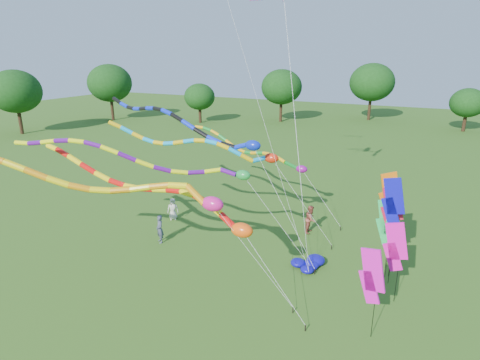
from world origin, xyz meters
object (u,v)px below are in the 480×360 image
at_px(tube_kite_red, 162,194).
at_px(person_b, 160,229).
at_px(person_c, 311,219).
at_px(tube_kite_orange, 110,184).
at_px(person_a, 173,209).
at_px(blue_nylon_heap, 304,263).

distance_m(tube_kite_red, person_b, 5.70).
bearing_deg(person_c, tube_kite_orange, 151.73).
bearing_deg(tube_kite_red, person_a, 128.72).
bearing_deg(person_a, person_c, -21.78).
distance_m(person_b, person_c, 9.66).
relative_size(tube_kite_orange, person_c, 7.95).
height_order(blue_nylon_heap, person_a, person_a).
relative_size(person_a, person_b, 0.87).
xyz_separation_m(blue_nylon_heap, person_a, (-10.33, 2.42, 0.53)).
distance_m(tube_kite_orange, person_c, 13.64).
xyz_separation_m(tube_kite_red, person_b, (-2.81, 3.24, -3.76)).
height_order(blue_nylon_heap, person_b, person_b).
xyz_separation_m(tube_kite_red, person_a, (-4.18, 6.58, -3.88)).
bearing_deg(blue_nylon_heap, tube_kite_red, -145.96).
distance_m(tube_kite_red, tube_kite_orange, 2.92).
bearing_deg(tube_kite_orange, person_b, 91.00).
bearing_deg(tube_kite_orange, blue_nylon_heap, 25.67).
bearing_deg(tube_kite_red, tube_kite_orange, -99.41).
height_order(tube_kite_red, person_b, tube_kite_red).
xyz_separation_m(tube_kite_red, tube_kite_orange, (-0.72, -2.58, 1.18)).
distance_m(person_a, person_c, 9.57).
height_order(tube_kite_red, blue_nylon_heap, tube_kite_red).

